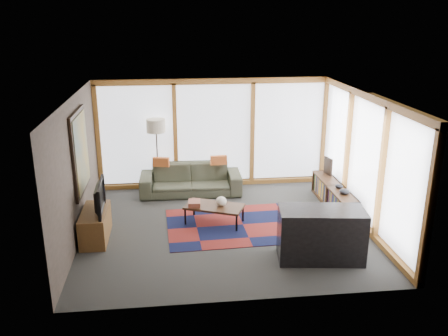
{
  "coord_description": "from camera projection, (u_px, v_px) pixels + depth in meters",
  "views": [
    {
      "loc": [
        -1.03,
        -8.42,
        4.01
      ],
      "look_at": [
        0.0,
        0.4,
        1.1
      ],
      "focal_mm": 38.0,
      "sensor_mm": 36.0,
      "label": 1
    }
  ],
  "objects": [
    {
      "name": "rug",
      "position": [
        243.0,
        225.0,
        9.42
      ],
      "size": [
        3.05,
        2.03,
        0.01
      ],
      "primitive_type": "cube",
      "rotation": [
        0.0,
        0.0,
        0.04
      ],
      "color": "maroon",
      "rests_on": "ground"
    },
    {
      "name": "bookshelf",
      "position": [
        334.0,
        196.0,
        10.22
      ],
      "size": [
        0.37,
        2.02,
        0.51
      ],
      "primitive_type": null,
      "color": "black",
      "rests_on": "ground"
    },
    {
      "name": "tv_console",
      "position": [
        95.0,
        225.0,
        8.77
      ],
      "size": [
        0.46,
        1.1,
        0.55
      ],
      "primitive_type": "cube",
      "color": "brown",
      "rests_on": "ground"
    },
    {
      "name": "shelf_picture",
      "position": [
        328.0,
        166.0,
        10.75
      ],
      "size": [
        0.11,
        0.3,
        0.4
      ],
      "primitive_type": "cube",
      "rotation": [
        0.0,
        0.0,
        0.24
      ],
      "color": "black",
      "rests_on": "bookshelf"
    },
    {
      "name": "coffee_table",
      "position": [
        214.0,
        214.0,
        9.45
      ],
      "size": [
        1.26,
        0.97,
        0.38
      ],
      "primitive_type": null,
      "rotation": [
        0.0,
        0.0,
        -0.41
      ],
      "color": "black",
      "rests_on": "ground"
    },
    {
      "name": "book_stack",
      "position": [
        194.0,
        203.0,
        9.37
      ],
      "size": [
        0.25,
        0.31,
        0.1
      ],
      "primitive_type": "cube",
      "rotation": [
        0.0,
        0.0,
        -0.07
      ],
      "color": "brown",
      "rests_on": "coffee_table"
    },
    {
      "name": "pillow_left",
      "position": [
        161.0,
        162.0,
        10.8
      ],
      "size": [
        0.39,
        0.2,
        0.21
      ],
      "primitive_type": "cube",
      "rotation": [
        0.0,
        0.0,
        -0.23
      ],
      "color": "#C55D28",
      "rests_on": "sofa"
    },
    {
      "name": "sofa",
      "position": [
        191.0,
        179.0,
        10.98
      ],
      "size": [
        2.33,
        0.96,
        0.68
      ],
      "primitive_type": "imported",
      "rotation": [
        0.0,
        0.0,
        -0.02
      ],
      "color": "#343829",
      "rests_on": "ground"
    },
    {
      "name": "pillow_right",
      "position": [
        219.0,
        160.0,
        10.93
      ],
      "size": [
        0.38,
        0.14,
        0.21
      ],
      "primitive_type": "cube",
      "rotation": [
        0.0,
        0.0,
        0.06
      ],
      "color": "#C55D28",
      "rests_on": "sofa"
    },
    {
      "name": "bar_counter",
      "position": [
        321.0,
        234.0,
        8.0
      ],
      "size": [
        1.5,
        0.84,
        0.9
      ],
      "primitive_type": "cube",
      "rotation": [
        0.0,
        0.0,
        -0.13
      ],
      "color": "black",
      "rests_on": "ground"
    },
    {
      "name": "bowl_a",
      "position": [
        345.0,
        191.0,
        9.62
      ],
      "size": [
        0.23,
        0.23,
        0.11
      ],
      "primitive_type": "ellipsoid",
      "rotation": [
        0.0,
        0.0,
        0.08
      ],
      "color": "black",
      "rests_on": "bookshelf"
    },
    {
      "name": "television",
      "position": [
        96.0,
        197.0,
        8.59
      ],
      "size": [
        0.16,
        0.97,
        0.55
      ],
      "primitive_type": "imported",
      "rotation": [
        0.0,
        0.0,
        1.61
      ],
      "color": "black",
      "rests_on": "tv_console"
    },
    {
      "name": "room_envelope",
      "position": [
        248.0,
        144.0,
        9.41
      ],
      "size": [
        5.52,
        5.02,
        2.62
      ],
      "color": "#3D342C",
      "rests_on": "ground"
    },
    {
      "name": "ground",
      "position": [
        226.0,
        227.0,
        9.31
      ],
      "size": [
        5.5,
        5.5,
        0.0
      ],
      "primitive_type": "plane",
      "color": "#31312E",
      "rests_on": "ground"
    },
    {
      "name": "floor_lamp",
      "position": [
        157.0,
        156.0,
        10.96
      ],
      "size": [
        0.44,
        0.44,
        1.73
      ],
      "primitive_type": null,
      "color": "black",
      "rests_on": "ground"
    },
    {
      "name": "bowl_b",
      "position": [
        339.0,
        186.0,
        9.96
      ],
      "size": [
        0.2,
        0.2,
        0.08
      ],
      "primitive_type": "ellipsoid",
      "rotation": [
        0.0,
        0.0,
        0.19
      ],
      "color": "black",
      "rests_on": "bookshelf"
    },
    {
      "name": "vase",
      "position": [
        221.0,
        201.0,
        9.35
      ],
      "size": [
        0.26,
        0.26,
        0.19
      ],
      "primitive_type": "ellipsoid",
      "rotation": [
        0.0,
        0.0,
        0.22
      ],
      "color": "silver",
      "rests_on": "coffee_table"
    }
  ]
}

